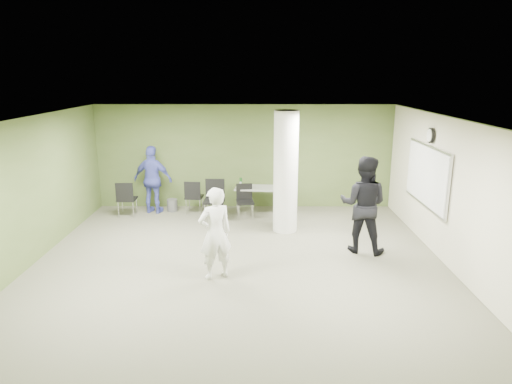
{
  "coord_description": "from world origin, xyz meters",
  "views": [
    {
      "loc": [
        0.36,
        -8.2,
        3.58
      ],
      "look_at": [
        0.32,
        1.0,
        1.19
      ],
      "focal_mm": 32.0,
      "sensor_mm": 36.0,
      "label": 1
    }
  ],
  "objects_px": {
    "chair_back_left": "(126,197)",
    "man_blue": "(153,180)",
    "folding_table": "(263,189)",
    "man_black": "(363,205)",
    "woman_white": "(215,234)"
  },
  "relations": [
    {
      "from": "chair_back_left",
      "to": "man_blue",
      "type": "height_order",
      "value": "man_blue"
    },
    {
      "from": "folding_table",
      "to": "chair_back_left",
      "type": "bearing_deg",
      "value": -169.05
    },
    {
      "from": "folding_table",
      "to": "man_blue",
      "type": "relative_size",
      "value": 0.86
    },
    {
      "from": "man_black",
      "to": "woman_white",
      "type": "bearing_deg",
      "value": 44.71
    },
    {
      "from": "folding_table",
      "to": "man_black",
      "type": "xyz_separation_m",
      "value": [
        2.02,
        -2.64,
        0.34
      ]
    },
    {
      "from": "folding_table",
      "to": "woman_white",
      "type": "height_order",
      "value": "woman_white"
    },
    {
      "from": "man_black",
      "to": "man_blue",
      "type": "xyz_separation_m",
      "value": [
        -4.89,
        2.68,
        -0.11
      ]
    },
    {
      "from": "chair_back_left",
      "to": "man_black",
      "type": "height_order",
      "value": "man_black"
    },
    {
      "from": "chair_back_left",
      "to": "man_blue",
      "type": "relative_size",
      "value": 0.51
    },
    {
      "from": "man_black",
      "to": "man_blue",
      "type": "bearing_deg",
      "value": -8.23
    },
    {
      "from": "woman_white",
      "to": "man_blue",
      "type": "height_order",
      "value": "man_blue"
    },
    {
      "from": "chair_back_left",
      "to": "folding_table",
      "type": "bearing_deg",
      "value": -176.33
    },
    {
      "from": "woman_white",
      "to": "man_blue",
      "type": "xyz_separation_m",
      "value": [
        -1.99,
        3.99,
        0.05
      ]
    },
    {
      "from": "folding_table",
      "to": "woman_white",
      "type": "distance_m",
      "value": 4.04
    },
    {
      "from": "man_blue",
      "to": "woman_white",
      "type": "bearing_deg",
      "value": 129.2
    }
  ]
}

